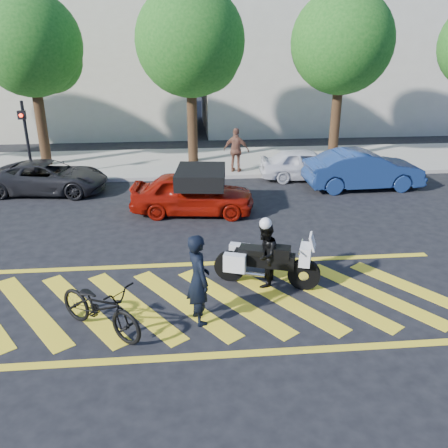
{
  "coord_description": "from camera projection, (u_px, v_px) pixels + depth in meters",
  "views": [
    {
      "loc": [
        -0.53,
        -9.17,
        5.62
      ],
      "look_at": [
        0.5,
        2.03,
        1.05
      ],
      "focal_mm": 38.0,
      "sensor_mm": 36.0,
      "label": 1
    }
  ],
  "objects": [
    {
      "name": "parked_mid_right",
      "position": [
        306.0,
        164.0,
        19.24
      ],
      "size": [
        3.8,
        1.7,
        1.27
      ],
      "primitive_type": "imported",
      "rotation": [
        0.0,
        0.0,
        1.52
      ],
      "color": "silver",
      "rests_on": "ground"
    },
    {
      "name": "building_right",
      "position": [
        335.0,
        34.0,
        28.68
      ],
      "size": [
        16.0,
        8.0,
        11.0
      ],
      "primitive_type": "cube",
      "color": "beige",
      "rests_on": "ground"
    },
    {
      "name": "crosswalk",
      "position": [
        209.0,
        302.0,
        10.61
      ],
      "size": [
        12.33,
        4.0,
        0.01
      ],
      "color": "yellow",
      "rests_on": "ground"
    },
    {
      "name": "officer_bike",
      "position": [
        198.0,
        279.0,
        9.57
      ],
      "size": [
        0.66,
        0.82,
        1.95
      ],
      "primitive_type": "imported",
      "rotation": [
        0.0,
        0.0,
        1.88
      ],
      "color": "black",
      "rests_on": "ground"
    },
    {
      "name": "tree_left",
      "position": [
        34.0,
        48.0,
        19.32
      ],
      "size": [
        4.2,
        4.2,
        7.26
      ],
      "color": "black",
      "rests_on": "ground"
    },
    {
      "name": "signal_pole",
      "position": [
        26.0,
        135.0,
        18.32
      ],
      "size": [
        0.28,
        0.43,
        3.2
      ],
      "color": "black",
      "rests_on": "ground"
    },
    {
      "name": "police_motorcycle",
      "position": [
        265.0,
        261.0,
        11.15
      ],
      "size": [
        2.44,
        1.25,
        1.11
      ],
      "rotation": [
        0.0,
        0.0,
        -0.34
      ],
      "color": "black",
      "rests_on": "ground"
    },
    {
      "name": "tree_center",
      "position": [
        193.0,
        45.0,
        19.84
      ],
      "size": [
        4.6,
        4.6,
        7.56
      ],
      "color": "black",
      "rests_on": "ground"
    },
    {
      "name": "red_convertible",
      "position": [
        192.0,
        193.0,
        15.58
      ],
      "size": [
        4.2,
        2.09,
        1.37
      ],
      "primitive_type": "imported",
      "rotation": [
        0.0,
        0.0,
        1.45
      ],
      "color": "maroon",
      "rests_on": "ground"
    },
    {
      "name": "officer_moto",
      "position": [
        264.0,
        255.0,
        11.07
      ],
      "size": [
        0.82,
        0.92,
        1.58
      ],
      "primitive_type": "imported",
      "rotation": [
        0.0,
        0.0,
        -1.91
      ],
      "color": "black",
      "rests_on": "ground"
    },
    {
      "name": "bicycle",
      "position": [
        100.0,
        307.0,
        9.37
      ],
      "size": [
        2.16,
        1.95,
        1.14
      ],
      "primitive_type": "imported",
      "rotation": [
        0.0,
        0.0,
        0.89
      ],
      "color": "black",
      "rests_on": "ground"
    },
    {
      "name": "ground",
      "position": [
        210.0,
        302.0,
        10.61
      ],
      "size": [
        90.0,
        90.0,
        0.0
      ],
      "primitive_type": "plane",
      "color": "black",
      "rests_on": "ground"
    },
    {
      "name": "sidewalk",
      "position": [
        193.0,
        162.0,
        21.66
      ],
      "size": [
        60.0,
        5.0,
        0.15
      ],
      "primitive_type": "cube",
      "color": "#9E998E",
      "rests_on": "ground"
    },
    {
      "name": "building_left",
      "position": [
        48.0,
        43.0,
        27.43
      ],
      "size": [
        16.0,
        8.0,
        10.0
      ],
      "primitive_type": "cube",
      "color": "beige",
      "rests_on": "ground"
    },
    {
      "name": "parked_mid_left",
      "position": [
        48.0,
        177.0,
        17.65
      ],
      "size": [
        4.49,
        2.48,
        1.19
      ],
      "primitive_type": "imported",
      "rotation": [
        0.0,
        0.0,
        1.45
      ],
      "color": "black",
      "rests_on": "ground"
    },
    {
      "name": "parked_right",
      "position": [
        363.0,
        170.0,
        18.07
      ],
      "size": [
        4.51,
        1.7,
        1.47
      ],
      "primitive_type": "imported",
      "rotation": [
        0.0,
        0.0,
        1.6
      ],
      "color": "navy",
      "rests_on": "ground"
    },
    {
      "name": "tree_right",
      "position": [
        344.0,
        46.0,
        20.41
      ],
      "size": [
        4.4,
        4.4,
        7.41
      ],
      "color": "black",
      "rests_on": "ground"
    },
    {
      "name": "pedestrian_right",
      "position": [
        236.0,
        150.0,
        19.64
      ],
      "size": [
        1.16,
        0.79,
        1.83
      ],
      "primitive_type": "imported",
      "rotation": [
        0.0,
        0.0,
        2.79
      ],
      "color": "brown",
      "rests_on": "sidewalk"
    }
  ]
}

